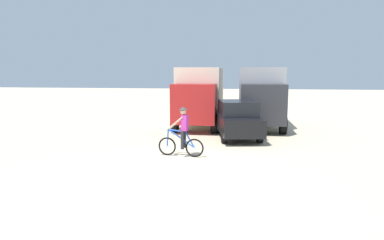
{
  "coord_description": "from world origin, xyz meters",
  "views": [
    {
      "loc": [
        2.16,
        -9.94,
        2.96
      ],
      "look_at": [
        0.02,
        3.37,
        1.1
      ],
      "focal_mm": 30.72,
      "sensor_mm": 36.0,
      "label": 1
    }
  ],
  "objects_px": {
    "box_truck_cream_rv": "(200,93)",
    "cyclist_orange_shirt": "(182,134)",
    "sedan_parked": "(237,119)",
    "box_truck_grey_hauler": "(260,94)"
  },
  "relations": [
    {
      "from": "box_truck_cream_rv",
      "to": "sedan_parked",
      "type": "bearing_deg",
      "value": -58.79
    },
    {
      "from": "box_truck_grey_hauler",
      "to": "cyclist_orange_shirt",
      "type": "xyz_separation_m",
      "value": [
        -3.09,
        -8.01,
        -1.03
      ]
    },
    {
      "from": "box_truck_grey_hauler",
      "to": "sedan_parked",
      "type": "bearing_deg",
      "value": -106.59
    },
    {
      "from": "box_truck_grey_hauler",
      "to": "sedan_parked",
      "type": "relative_size",
      "value": 1.52
    },
    {
      "from": "box_truck_grey_hauler",
      "to": "sedan_parked",
      "type": "xyz_separation_m",
      "value": [
        -1.21,
        -4.06,
        -0.99
      ]
    },
    {
      "from": "sedan_parked",
      "to": "cyclist_orange_shirt",
      "type": "relative_size",
      "value": 2.45
    },
    {
      "from": "box_truck_cream_rv",
      "to": "box_truck_grey_hauler",
      "type": "distance_m",
      "value": 3.48
    },
    {
      "from": "box_truck_cream_rv",
      "to": "cyclist_orange_shirt",
      "type": "xyz_separation_m",
      "value": [
        0.37,
        -7.68,
        -1.03
      ]
    },
    {
      "from": "box_truck_cream_rv",
      "to": "sedan_parked",
      "type": "distance_m",
      "value": 4.47
    },
    {
      "from": "sedan_parked",
      "to": "cyclist_orange_shirt",
      "type": "height_order",
      "value": "cyclist_orange_shirt"
    }
  ]
}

